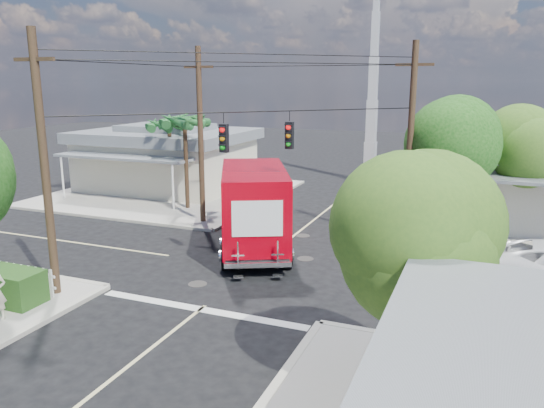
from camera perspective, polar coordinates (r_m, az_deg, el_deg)
The scene contains 14 objects.
ground at distance 21.49m, azimuth -2.01°, elevation -6.85°, with size 120.00×120.00×0.00m, color black.
sidewalk_ne at distance 30.32m, azimuth 26.26°, elevation -2.13°, with size 14.12×14.12×0.14m.
sidewalk_nw at distance 35.74m, azimuth -10.93°, elevation 1.16°, with size 14.12×14.12×0.14m.
road_markings at distance 20.24m, azimuth -3.71°, elevation -8.15°, with size 32.00×32.00×0.01m.
building_nw at distance 37.29m, azimuth -11.21°, elevation 4.99°, with size 10.80×10.20×4.30m.
radio_tower at distance 39.25m, azimuth 10.73°, elevation 10.43°, with size 0.80×0.80×17.00m.
tree_ne_front at distance 25.35m, azimuth 19.64°, elevation 6.55°, with size 4.21×4.14×6.66m.
tree_ne_back at distance 27.62m, azimuth 25.17°, elevation 5.33°, with size 3.77×3.66×5.82m.
tree_se at distance 11.74m, azimuth 15.09°, elevation -3.67°, with size 3.67×3.54×5.62m.
palm_nw_front at distance 30.42m, azimuth -9.38°, elevation 8.63°, with size 3.01×3.08×5.59m.
palm_nw_back at distance 32.78m, azimuth -11.01°, elevation 8.22°, with size 3.01×3.08×5.19m.
utility_poles at distance 22.48m, azimuth -4.15°, elevation 6.28°, with size 12.00×10.68×9.00m.
vending_boxes at distance 25.58m, azimuth 17.30°, elevation -2.55°, with size 1.90×0.50×1.10m.
delivery_truck at distance 23.59m, azimuth -2.01°, elevation -0.25°, with size 6.01×8.79×3.71m.
Camera 1 is at (8.23, -18.44, 7.34)m, focal length 35.00 mm.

